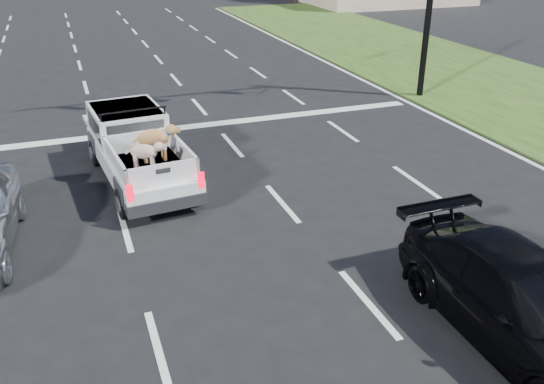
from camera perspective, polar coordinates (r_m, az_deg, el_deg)
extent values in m
plane|color=black|center=(9.30, -0.23, -13.14)|extent=(160.00, 160.00, 0.00)
cube|color=silver|center=(14.11, -15.37, 0.14)|extent=(0.12, 60.00, 0.01)
cube|color=silver|center=(14.71, -1.76, 2.13)|extent=(0.12, 60.00, 0.01)
cube|color=silver|center=(16.07, 10.18, 3.78)|extent=(0.12, 60.00, 0.01)
cube|color=silver|center=(18.04, 20.07, 5.01)|extent=(0.15, 60.00, 0.01)
cube|color=silver|center=(17.99, -11.18, 6.03)|extent=(17.00, 0.45, 0.01)
cylinder|color=black|center=(12.64, -14.40, -1.10)|extent=(0.31, 0.69, 0.67)
cylinder|color=black|center=(12.96, -7.77, 0.18)|extent=(0.31, 0.69, 0.67)
cylinder|color=black|center=(15.63, -16.97, 3.73)|extent=(0.31, 0.69, 0.67)
cylinder|color=black|center=(15.89, -11.52, 4.69)|extent=(0.31, 0.69, 0.67)
cube|color=silver|center=(14.19, -12.93, 3.11)|extent=(2.12, 4.83, 0.46)
cube|color=silver|center=(15.01, -14.16, 6.69)|extent=(1.81, 2.18, 0.76)
cube|color=black|center=(14.06, -13.28, 5.66)|extent=(1.37, 0.16, 0.55)
cylinder|color=black|center=(14.01, -13.61, 7.85)|extent=(1.59, 0.19, 0.04)
cube|color=black|center=(13.17, -11.95, 2.41)|extent=(1.78, 2.40, 0.05)
cube|color=silver|center=(12.94, -15.27, 2.88)|extent=(0.28, 2.26, 0.46)
cube|color=silver|center=(13.25, -8.90, 4.00)|extent=(0.28, 2.26, 0.46)
cube|color=silver|center=(12.09, -10.75, 1.74)|extent=(1.58, 0.22, 0.46)
cube|color=red|center=(11.86, -13.92, -0.13)|extent=(0.15, 0.07, 0.35)
cube|color=red|center=(12.19, -7.04, 1.17)|extent=(0.15, 0.07, 0.35)
cube|color=black|center=(12.23, -10.36, -1.13)|extent=(1.72, 0.42, 0.27)
imported|color=black|center=(9.43, 23.52, -9.89)|extent=(1.92, 4.65, 1.34)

